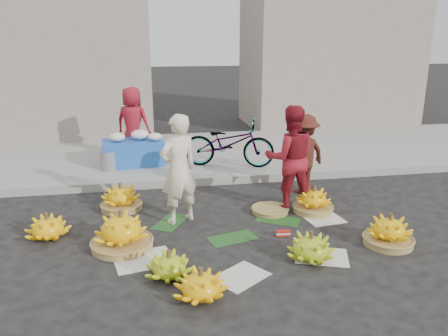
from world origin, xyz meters
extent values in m
plane|color=black|center=(0.00, 0.00, 0.00)|extent=(80.00, 80.00, 0.00)
cube|color=gray|center=(0.00, 2.20, 0.07)|extent=(40.00, 0.25, 0.15)
cube|color=gray|center=(0.00, 4.30, 0.06)|extent=(40.00, 4.00, 0.12)
cube|color=gray|center=(-4.00, 7.20, 2.00)|extent=(6.00, 3.00, 4.00)
cube|color=gray|center=(4.50, 7.70, 2.50)|extent=(5.00, 3.00, 5.00)
cylinder|color=olive|center=(-1.57, -0.20, 0.04)|extent=(0.79, 0.79, 0.09)
cylinder|color=#48331C|center=(-1.57, -0.20, 0.46)|extent=(0.05, 0.05, 0.12)
cylinder|color=#48331C|center=(-1.01, -1.06, 0.28)|extent=(0.05, 0.05, 0.12)
cylinder|color=#48331C|center=(-0.71, -1.54, 0.30)|extent=(0.05, 0.05, 0.12)
cylinder|color=#48331C|center=(0.73, -0.95, 0.32)|extent=(0.05, 0.05, 0.12)
cylinder|color=olive|center=(1.90, -0.74, 0.04)|extent=(0.64, 0.64, 0.09)
cylinder|color=#48331C|center=(1.90, -0.74, 0.38)|extent=(0.05, 0.05, 0.12)
cylinder|color=olive|center=(1.34, 0.53, 0.04)|extent=(0.62, 0.62, 0.09)
cylinder|color=#48331C|center=(1.34, 0.53, 0.37)|extent=(0.05, 0.05, 0.12)
cylinder|color=#48331C|center=(-2.58, 0.27, 0.31)|extent=(0.05, 0.05, 0.12)
cylinder|color=olive|center=(-1.64, 1.17, 0.04)|extent=(0.64, 0.64, 0.09)
cylinder|color=#48331C|center=(-1.64, 1.17, 0.38)|extent=(0.05, 0.05, 0.12)
cylinder|color=olive|center=(0.67, 0.62, 0.03)|extent=(0.68, 0.68, 0.07)
cube|color=red|center=(0.60, -0.26, 0.05)|extent=(0.20, 0.07, 0.08)
imported|color=#F2E4CC|center=(-0.76, 0.52, 0.81)|extent=(0.70, 0.61, 1.62)
imported|color=#A41923|center=(1.01, 0.76, 0.83)|extent=(0.86, 0.70, 1.66)
imported|color=maroon|center=(1.49, 1.46, 0.70)|extent=(1.03, 0.84, 1.39)
cube|color=blue|center=(-1.48, 3.40, 0.37)|extent=(1.29, 0.90, 0.50)
ellipsoid|color=white|center=(-1.78, 3.35, 0.71)|extent=(0.32, 0.32, 0.18)
ellipsoid|color=white|center=(-1.33, 3.45, 0.72)|extent=(0.36, 0.36, 0.20)
ellipsoid|color=white|center=(-1.03, 3.30, 0.70)|extent=(0.28, 0.28, 0.16)
cylinder|color=slate|center=(-1.95, 3.08, 0.31)|extent=(0.33, 0.33, 0.38)
imported|color=#A41923|center=(-1.47, 3.94, 0.89)|extent=(0.89, 0.75, 1.55)
imported|color=gray|center=(0.44, 2.90, 0.60)|extent=(1.15, 1.94, 0.96)
camera|label=1|loc=(-1.18, -5.55, 2.61)|focal=35.00mm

